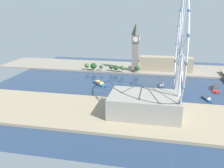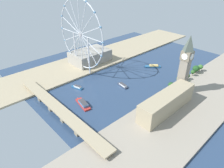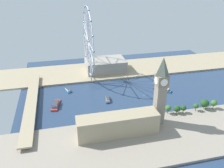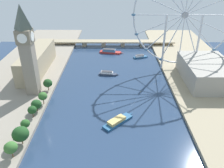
{
  "view_description": "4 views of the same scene",
  "coord_description": "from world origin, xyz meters",
  "px_view_note": "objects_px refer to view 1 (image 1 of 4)",
  "views": [
    {
      "loc": [
        331.19,
        51.06,
        109.77
      ],
      "look_at": [
        22.26,
        -10.57,
        7.79
      ],
      "focal_mm": 36.64,
      "sensor_mm": 36.0,
      "label": 1
    },
    {
      "loc": [
        -195.47,
        260.74,
        163.61
      ],
      "look_at": [
        -5.33,
        83.19,
        12.67
      ],
      "focal_mm": 31.89,
      "sensor_mm": 36.0,
      "label": 2
    },
    {
      "loc": [
        -306.12,
        125.74,
        175.4
      ],
      "look_at": [
        18.75,
        48.19,
        14.17
      ],
      "focal_mm": 37.47,
      "sensor_mm": 36.0,
      "label": 3
    },
    {
      "loc": [
        0.75,
        -191.76,
        120.33
      ],
      "look_at": [
        -0.8,
        20.3,
        8.75
      ],
      "focal_mm": 37.06,
      "sensor_mm": 36.0,
      "label": 4
    }
  ],
  "objects_px": {
    "clock_tower": "(136,46)",
    "riverside_hall": "(144,104)",
    "parliament_block": "(166,64)",
    "tour_boat_1": "(162,85)",
    "tour_boat_0": "(207,98)",
    "tour_boat_2": "(100,83)",
    "ferris_wheel": "(180,52)",
    "tour_boat_3": "(216,88)"
  },
  "relations": [
    {
      "from": "ferris_wheel",
      "to": "clock_tower",
      "type": "bearing_deg",
      "value": -158.66
    },
    {
      "from": "tour_boat_1",
      "to": "tour_boat_2",
      "type": "height_order",
      "value": "tour_boat_1"
    },
    {
      "from": "tour_boat_0",
      "to": "parliament_block",
      "type": "bearing_deg",
      "value": -176.26
    },
    {
      "from": "tour_boat_1",
      "to": "tour_boat_2",
      "type": "relative_size",
      "value": 0.91
    },
    {
      "from": "parliament_block",
      "to": "tour_boat_3",
      "type": "xyz_separation_m",
      "value": [
        86.88,
        69.83,
        -13.32
      ]
    },
    {
      "from": "parliament_block",
      "to": "riverside_hall",
      "type": "height_order",
      "value": "parliament_block"
    },
    {
      "from": "tour_boat_0",
      "to": "tour_boat_2",
      "type": "xyz_separation_m",
      "value": [
        -34.27,
        -151.4,
        -0.11
      ]
    },
    {
      "from": "tour_boat_0",
      "to": "clock_tower",
      "type": "bearing_deg",
      "value": -155.63
    },
    {
      "from": "parliament_block",
      "to": "tour_boat_2",
      "type": "height_order",
      "value": "parliament_block"
    },
    {
      "from": "tour_boat_1",
      "to": "tour_boat_2",
      "type": "bearing_deg",
      "value": -75.58
    },
    {
      "from": "clock_tower",
      "to": "riverside_hall",
      "type": "xyz_separation_m",
      "value": [
        183.47,
        28.66,
        -33.98
      ]
    },
    {
      "from": "clock_tower",
      "to": "tour_boat_3",
      "type": "distance_m",
      "value": 152.91
    },
    {
      "from": "tour_boat_1",
      "to": "tour_boat_3",
      "type": "xyz_separation_m",
      "value": [
        1.65,
        76.57,
        0.49
      ]
    },
    {
      "from": "tour_boat_0",
      "to": "tour_boat_1",
      "type": "relative_size",
      "value": 0.91
    },
    {
      "from": "parliament_block",
      "to": "tour_boat_0",
      "type": "distance_m",
      "value": 140.19
    },
    {
      "from": "clock_tower",
      "to": "tour_boat_2",
      "type": "distance_m",
      "value": 106.43
    },
    {
      "from": "tour_boat_0",
      "to": "tour_boat_3",
      "type": "height_order",
      "value": "tour_boat_3"
    },
    {
      "from": "riverside_hall",
      "to": "tour_boat_1",
      "type": "bearing_deg",
      "value": 169.71
    },
    {
      "from": "clock_tower",
      "to": "riverside_hall",
      "type": "distance_m",
      "value": 188.78
    },
    {
      "from": "tour_boat_0",
      "to": "tour_boat_1",
      "type": "xyz_separation_m",
      "value": [
        -44.99,
        -56.78,
        0.02
      ]
    },
    {
      "from": "tour_boat_0",
      "to": "tour_boat_2",
      "type": "bearing_deg",
      "value": -120.04
    },
    {
      "from": "parliament_block",
      "to": "tour_boat_1",
      "type": "bearing_deg",
      "value": -4.52
    },
    {
      "from": "tour_boat_1",
      "to": "tour_boat_0",
      "type": "bearing_deg",
      "value": 59.57
    },
    {
      "from": "tour_boat_2",
      "to": "riverside_hall",
      "type": "bearing_deg",
      "value": -7.78
    },
    {
      "from": "tour_boat_1",
      "to": "tour_boat_3",
      "type": "bearing_deg",
      "value": 96.72
    },
    {
      "from": "clock_tower",
      "to": "tour_boat_3",
      "type": "relative_size",
      "value": 2.33
    },
    {
      "from": "tour_boat_3",
      "to": "ferris_wheel",
      "type": "bearing_deg",
      "value": -25.2
    },
    {
      "from": "tour_boat_1",
      "to": "tour_boat_3",
      "type": "distance_m",
      "value": 76.59
    },
    {
      "from": "clock_tower",
      "to": "tour_boat_1",
      "type": "xyz_separation_m",
      "value": [
        73.49,
        48.62,
        -45.92
      ]
    },
    {
      "from": "clock_tower",
      "to": "parliament_block",
      "type": "xyz_separation_m",
      "value": [
        -11.73,
        55.36,
        -32.1
      ]
    },
    {
      "from": "clock_tower",
      "to": "tour_boat_3",
      "type": "bearing_deg",
      "value": 59.03
    },
    {
      "from": "ferris_wheel",
      "to": "tour_boat_1",
      "type": "xyz_separation_m",
      "value": [
        -87.37,
        -14.22,
        -65.49
      ]
    },
    {
      "from": "ferris_wheel",
      "to": "tour_boat_2",
      "type": "xyz_separation_m",
      "value": [
        -76.65,
        -108.84,
        -65.63
      ]
    },
    {
      "from": "clock_tower",
      "to": "tour_boat_1",
      "type": "distance_m",
      "value": 99.36
    },
    {
      "from": "tour_boat_0",
      "to": "tour_boat_2",
      "type": "distance_m",
      "value": 155.23
    },
    {
      "from": "tour_boat_1",
      "to": "riverside_hall",
      "type": "bearing_deg",
      "value": -2.33
    },
    {
      "from": "riverside_hall",
      "to": "tour_boat_3",
      "type": "bearing_deg",
      "value": 138.3
    },
    {
      "from": "clock_tower",
      "to": "ferris_wheel",
      "type": "bearing_deg",
      "value": 21.34
    },
    {
      "from": "tour_boat_2",
      "to": "tour_boat_3",
      "type": "bearing_deg",
      "value": 48.31
    },
    {
      "from": "riverside_hall",
      "to": "tour_boat_1",
      "type": "relative_size",
      "value": 2.95
    },
    {
      "from": "parliament_block",
      "to": "tour_boat_0",
      "type": "height_order",
      "value": "parliament_block"
    },
    {
      "from": "parliament_block",
      "to": "tour_boat_3",
      "type": "bearing_deg",
      "value": 38.79
    }
  ]
}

